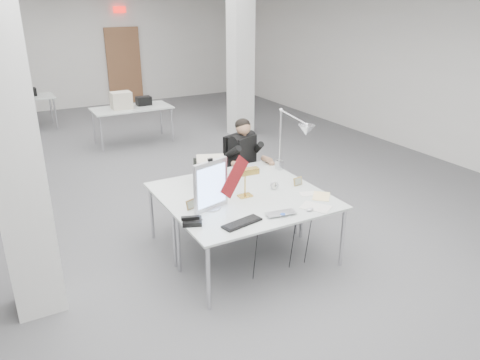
% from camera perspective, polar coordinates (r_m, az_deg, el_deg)
% --- Properties ---
extents(room_shell, '(10.04, 14.04, 3.24)m').
position_cam_1_polar(room_shell, '(7.12, -8.26, 11.48)').
color(room_shell, '#545456').
rests_on(room_shell, ground).
extents(desk_main, '(1.80, 0.90, 0.02)m').
position_cam_1_polar(desk_main, '(5.11, 2.69, -3.65)').
color(desk_main, silver).
rests_on(desk_main, room_shell).
extents(desk_second, '(1.80, 0.90, 0.02)m').
position_cam_1_polar(desk_second, '(5.83, -1.92, -0.34)').
color(desk_second, silver).
rests_on(desk_second, room_shell).
extents(bg_desk_a, '(1.60, 0.80, 0.02)m').
position_cam_1_polar(bg_desk_a, '(10.03, -13.08, 8.53)').
color(bg_desk_a, silver).
rests_on(bg_desk_a, room_shell).
extents(bg_desk_b, '(1.60, 0.80, 0.02)m').
position_cam_1_polar(bg_desk_b, '(11.85, -25.62, 8.95)').
color(bg_desk_b, silver).
rests_on(bg_desk_b, room_shell).
extents(office_chair, '(0.63, 0.63, 0.99)m').
position_cam_1_polar(office_chair, '(6.77, 0.16, 0.63)').
color(office_chair, black).
rests_on(office_chair, room_shell).
extents(seated_person, '(0.71, 0.79, 0.97)m').
position_cam_1_polar(seated_person, '(6.59, 0.38, 3.76)').
color(seated_person, black).
rests_on(seated_person, office_chair).
extents(monitor, '(0.44, 0.16, 0.55)m').
position_cam_1_polar(monitor, '(5.01, -3.58, -0.64)').
color(monitor, silver).
rests_on(monitor, desk_main).
extents(pennant, '(0.42, 0.14, 0.47)m').
position_cam_1_polar(pennant, '(5.07, -0.66, 0.37)').
color(pennant, maroon).
rests_on(pennant, monitor).
extents(keyboard, '(0.46, 0.23, 0.02)m').
position_cam_1_polar(keyboard, '(4.77, 0.24, -5.26)').
color(keyboard, black).
rests_on(keyboard, desk_main).
extents(laptop, '(0.36, 0.26, 0.03)m').
position_cam_1_polar(laptop, '(4.94, 5.24, -4.33)').
color(laptop, '#A7A7AC').
rests_on(laptop, desk_main).
extents(mouse, '(0.10, 0.08, 0.04)m').
position_cam_1_polar(mouse, '(5.10, 8.52, -3.57)').
color(mouse, silver).
rests_on(mouse, desk_main).
extents(bankers_lamp, '(0.32, 0.15, 0.35)m').
position_cam_1_polar(bankers_lamp, '(5.34, 0.62, -0.30)').
color(bankers_lamp, '#CF8B40').
rests_on(bankers_lamp, desk_main).
extents(desk_phone, '(0.25, 0.24, 0.05)m').
position_cam_1_polar(desk_phone, '(4.80, -5.85, -5.04)').
color(desk_phone, black).
rests_on(desk_phone, desk_main).
extents(picture_frame_left, '(0.14, 0.08, 0.11)m').
position_cam_1_polar(picture_frame_left, '(5.11, -5.97, -2.93)').
color(picture_frame_left, olive).
rests_on(picture_frame_left, desk_main).
extents(picture_frame_right, '(0.13, 0.05, 0.10)m').
position_cam_1_polar(picture_frame_right, '(5.75, 7.06, -0.16)').
color(picture_frame_right, '#AC8C4A').
rests_on(picture_frame_right, desk_main).
extents(desk_clock, '(0.11, 0.05, 0.10)m').
position_cam_1_polar(desk_clock, '(5.60, 4.22, -0.65)').
color(desk_clock, silver).
rests_on(desk_clock, desk_main).
extents(paper_stack_a, '(0.36, 0.38, 0.01)m').
position_cam_1_polar(paper_stack_a, '(5.20, 9.22, -3.28)').
color(paper_stack_a, silver).
rests_on(paper_stack_a, desk_main).
extents(paper_stack_b, '(0.31, 0.32, 0.01)m').
position_cam_1_polar(paper_stack_b, '(5.49, 9.88, -1.95)').
color(paper_stack_b, '#F5D692').
rests_on(paper_stack_b, desk_main).
extents(paper_stack_c, '(0.22, 0.18, 0.01)m').
position_cam_1_polar(paper_stack_c, '(5.53, 8.28, -1.67)').
color(paper_stack_c, silver).
rests_on(paper_stack_c, desk_main).
extents(beige_monitor, '(0.43, 0.42, 0.32)m').
position_cam_1_polar(beige_monitor, '(5.76, -3.55, 1.18)').
color(beige_monitor, beige).
rests_on(beige_monitor, desk_second).
extents(architect_lamp, '(0.30, 0.75, 0.95)m').
position_cam_1_polar(architect_lamp, '(5.93, 6.27, 4.89)').
color(architect_lamp, silver).
rests_on(architect_lamp, desk_second).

